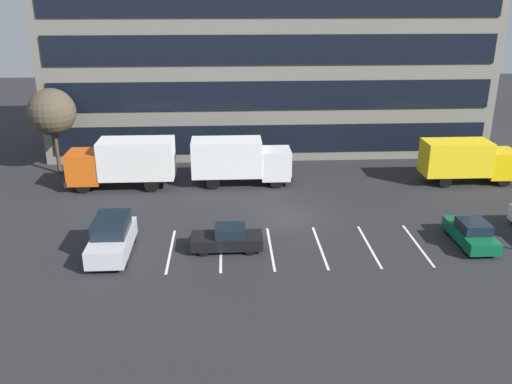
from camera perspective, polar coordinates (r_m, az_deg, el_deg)
The scene contains 10 objects.
ground_plane at distance 34.89m, azimuth 3.27°, elevation -2.61°, with size 120.00×120.00×0.00m, color #262628.
office_building at distance 50.37m, azimuth 1.17°, elevation 13.14°, with size 37.34×12.12×14.40m.
lot_markings at distance 30.88m, azimuth 4.16°, elevation -5.84°, with size 14.14×5.40×0.01m.
box_truck_white at distance 40.05m, azimuth -1.75°, elevation 3.45°, with size 7.38×2.45×3.42m.
box_truck_orange at distance 40.45m, azimuth -13.71°, elevation 3.17°, with size 7.72×2.56×3.58m.
box_truck_yellow_all at distance 43.26m, azimuth 21.23°, elevation 3.20°, with size 6.99×2.32×3.24m.
sedan_forest at distance 33.25m, azimuth 21.60°, elevation -4.00°, with size 1.73×4.14×1.48m.
sedan_black at distance 30.35m, azimuth -2.99°, elevation -4.91°, with size 3.96×1.66×1.42m.
suv_silver at distance 30.67m, azimuth -14.86°, elevation -4.59°, with size 2.00×4.71×2.13m.
bare_tree at distance 44.54m, azimuth -20.60°, elevation 7.84°, with size 3.57×3.57×6.69m.
Camera 1 is at (-3.73, -31.86, 13.71)m, focal length 38.18 mm.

